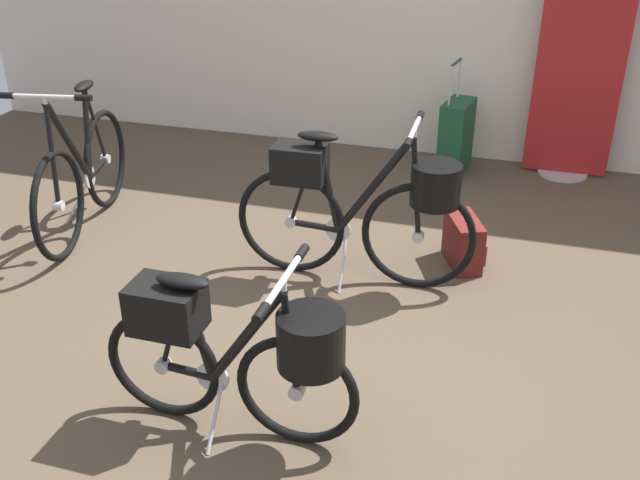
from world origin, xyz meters
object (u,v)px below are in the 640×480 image
at_px(folding_bike_foreground, 237,347).
at_px(rolling_suitcase, 456,136).
at_px(handbag_on_floor, 464,242).
at_px(floor_banner_stand, 581,59).
at_px(display_bike_left, 83,174).
at_px(display_bike_right, 363,203).

relative_size(folding_bike_foreground, rolling_suitcase, 1.30).
bearing_deg(folding_bike_foreground, handbag_on_floor, 67.09).
bearing_deg(rolling_suitcase, handbag_on_floor, -80.51).
distance_m(floor_banner_stand, display_bike_left, 3.44).
distance_m(display_bike_right, handbag_on_floor, 0.71).
distance_m(floor_banner_stand, display_bike_right, 2.25).
height_order(rolling_suitcase, handbag_on_floor, rolling_suitcase).
distance_m(floor_banner_stand, rolling_suitcase, 1.00).
bearing_deg(display_bike_left, floor_banner_stand, 31.87).
bearing_deg(handbag_on_floor, display_bike_right, -147.03).
height_order(floor_banner_stand, rolling_suitcase, floor_banner_stand).
distance_m(rolling_suitcase, handbag_on_floor, 1.45).
height_order(display_bike_left, display_bike_right, display_bike_left).
relative_size(display_bike_left, handbag_on_floor, 3.77).
height_order(floor_banner_stand, display_bike_left, floor_banner_stand).
xyz_separation_m(display_bike_left, display_bike_right, (1.81, -0.14, 0.10)).
bearing_deg(floor_banner_stand, display_bike_left, -148.13).
relative_size(folding_bike_foreground, handbag_on_floor, 2.95).
distance_m(display_bike_right, rolling_suitcase, 1.79).
relative_size(display_bike_right, handbag_on_floor, 3.62).
bearing_deg(floor_banner_stand, folding_bike_foreground, -111.12).
relative_size(floor_banner_stand, display_bike_left, 1.38).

